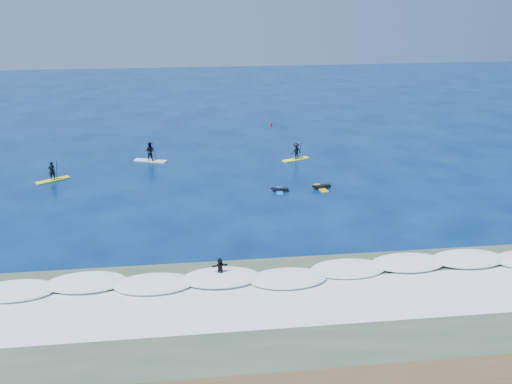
{
  "coord_description": "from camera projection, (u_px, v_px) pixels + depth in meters",
  "views": [
    {
      "loc": [
        -4.6,
        -40.51,
        17.14
      ],
      "look_at": [
        0.79,
        3.31,
        0.6
      ],
      "focal_mm": 40.0,
      "sensor_mm": 36.0,
      "label": 1
    }
  ],
  "objects": [
    {
      "name": "shallow_water",
      "position": [
        280.0,
        313.0,
        31.17
      ],
      "size": [
        90.0,
        13.0,
        0.01
      ],
      "primitive_type": "cube",
      "color": "#334535",
      "rests_on": "ground"
    },
    {
      "name": "sup_paddler_left",
      "position": [
        52.0,
        174.0,
        51.36
      ],
      "size": [
        2.9,
        2.27,
        2.1
      ],
      "rotation": [
        0.0,
        0.0,
        0.59
      ],
      "color": "yellow",
      "rests_on": "ground"
    },
    {
      "name": "breaking_wave",
      "position": [
        270.0,
        277.0,
        34.89
      ],
      "size": [
        40.0,
        6.0,
        0.3
      ],
      "primitive_type": "cube",
      "color": "white",
      "rests_on": "ground"
    },
    {
      "name": "wave_surfer",
      "position": [
        220.0,
        268.0,
        34.47
      ],
      "size": [
        1.74,
        0.72,
        1.22
      ],
      "rotation": [
        0.0,
        0.0,
        0.16
      ],
      "color": "silver",
      "rests_on": "breaking_wave"
    },
    {
      "name": "ground",
      "position": [
        251.0,
        215.0,
        44.19
      ],
      "size": [
        160.0,
        160.0,
        0.0
      ],
      "primitive_type": "plane",
      "color": "#03143E",
      "rests_on": "ground"
    },
    {
      "name": "sup_paddler_center",
      "position": [
        150.0,
        153.0,
        56.83
      ],
      "size": [
        3.36,
        1.87,
        2.3
      ],
      "rotation": [
        0.0,
        0.0,
        -0.34
      ],
      "color": "silver",
      "rests_on": "ground"
    },
    {
      "name": "whitewater",
      "position": [
        277.0,
        303.0,
        32.11
      ],
      "size": [
        34.0,
        5.0,
        0.02
      ],
      "primitive_type": "cube",
      "color": "silver",
      "rests_on": "ground"
    },
    {
      "name": "marker_buoy",
      "position": [
        271.0,
        124.0,
        70.67
      ],
      "size": [
        0.25,
        0.25,
        0.6
      ],
      "rotation": [
        0.0,
        0.0,
        -0.2
      ],
      "color": "red",
      "rests_on": "ground"
    },
    {
      "name": "prone_paddler_near",
      "position": [
        321.0,
        187.0,
        49.56
      ],
      "size": [
        1.7,
        2.2,
        0.45
      ],
      "rotation": [
        0.0,
        0.0,
        1.75
      ],
      "color": "gold",
      "rests_on": "ground"
    },
    {
      "name": "sup_paddler_right",
      "position": [
        296.0,
        152.0,
        57.25
      ],
      "size": [
        2.95,
        1.81,
        2.03
      ],
      "rotation": [
        0.0,
        0.0,
        0.4
      ],
      "color": "yellow",
      "rests_on": "ground"
    },
    {
      "name": "prone_paddler_far",
      "position": [
        280.0,
        190.0,
        48.9
      ],
      "size": [
        1.57,
        2.02,
        0.41
      ],
      "rotation": [
        0.0,
        0.0,
        1.44
      ],
      "color": "blue",
      "rests_on": "ground"
    }
  ]
}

